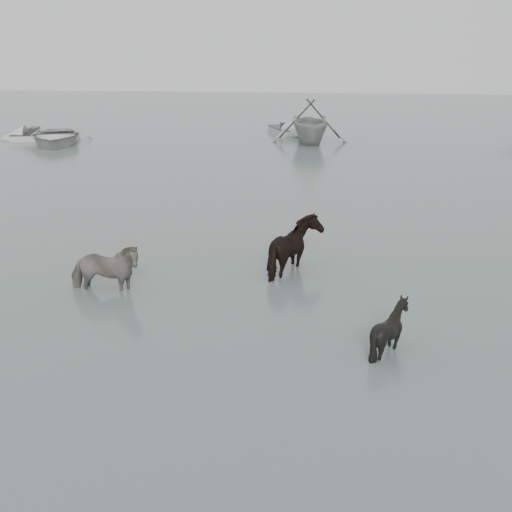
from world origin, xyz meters
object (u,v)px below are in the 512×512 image
object	(u,v)px
pony_dark	(297,239)
pony_black	(390,321)
rowboat_lead	(55,134)
pony_pinto	(104,260)

from	to	relation	value
pony_dark	pony_black	bearing A→B (deg)	-159.05
rowboat_lead	pony_pinto	bearing A→B (deg)	-81.79
pony_pinto	pony_dark	xyz separation A→B (m)	(4.13, 1.90, 0.11)
pony_dark	pony_black	size ratio (longest dim) A/B	1.44
pony_dark	rowboat_lead	world-z (taller)	pony_dark
pony_pinto	pony_dark	distance (m)	4.55
pony_dark	pony_pinto	bearing A→B (deg)	109.73
pony_black	rowboat_lead	size ratio (longest dim) A/B	0.21
pony_black	pony_dark	bearing A→B (deg)	8.04
pony_dark	rowboat_lead	size ratio (longest dim) A/B	0.30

